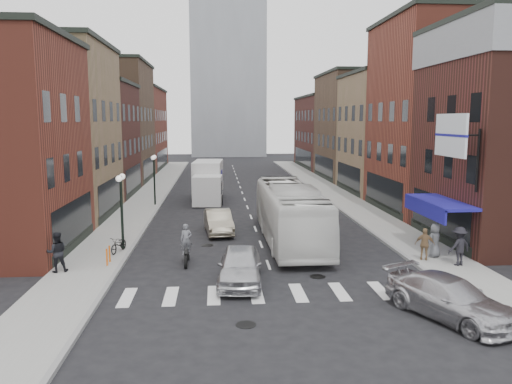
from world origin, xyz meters
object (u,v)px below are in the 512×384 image
(box_truck, at_px, (208,182))
(ped_right_b, at_px, (425,244))
(ped_left_solo, at_px, (57,252))
(ped_right_a, at_px, (459,246))
(curb_car, at_px, (449,298))
(transit_bus, at_px, (290,213))
(billboard_sign, at_px, (452,137))
(parked_bicycle, at_px, (119,244))
(streetlamp_far, at_px, (154,170))
(motorcycle_rider, at_px, (186,246))
(bike_rack, at_px, (108,255))
(sedan_left_far, at_px, (218,222))
(sedan_left_near, at_px, (240,266))
(streetlamp_near, at_px, (121,197))
(ped_right_c, at_px, (435,240))

(box_truck, bearing_deg, ped_right_b, -57.47)
(ped_left_solo, distance_m, ped_right_a, 18.43)
(curb_car, bearing_deg, transit_bus, 83.77)
(billboard_sign, bearing_deg, ped_left_solo, -178.97)
(transit_bus, height_order, parked_bicycle, transit_bus)
(streetlamp_far, distance_m, transit_bus, 15.56)
(motorcycle_rider, bearing_deg, box_truck, 81.67)
(bike_rack, distance_m, motorcycle_rider, 3.70)
(sedan_left_far, bearing_deg, transit_bus, -38.33)
(billboard_sign, bearing_deg, ped_right_b, 168.00)
(ped_left_solo, bearing_deg, sedan_left_near, 150.62)
(streetlamp_near, xyz_separation_m, parked_bicycle, (-0.10, -0.62, -2.35))
(streetlamp_far, xyz_separation_m, box_truck, (4.23, 2.45, -1.26))
(bike_rack, bearing_deg, motorcycle_rider, 1.23)
(bike_rack, xyz_separation_m, ped_right_b, (15.20, -0.59, 0.39))
(billboard_sign, relative_size, ped_right_b, 2.34)
(streetlamp_far, distance_m, sedan_left_far, 11.40)
(ped_right_c, bearing_deg, streetlamp_near, -43.00)
(ped_left_solo, relative_size, ped_right_b, 1.15)
(ped_right_b, bearing_deg, ped_left_solo, 21.42)
(bike_rack, distance_m, ped_left_solo, 2.35)
(motorcycle_rider, distance_m, ped_left_solo, 5.80)
(ped_left_solo, bearing_deg, motorcycle_rider, 174.88)
(streetlamp_near, distance_m, box_truck, 17.03)
(streetlamp_far, bearing_deg, parked_bicycle, -90.39)
(streetlamp_near, relative_size, ped_left_solo, 2.26)
(box_truck, bearing_deg, ped_left_solo, -103.68)
(curb_car, bearing_deg, parked_bicycle, 119.22)
(motorcycle_rider, bearing_deg, sedan_left_far, 70.57)
(sedan_left_near, relative_size, sedan_left_far, 1.05)
(streetlamp_near, bearing_deg, box_truck, 75.58)
(transit_bus, distance_m, curb_car, 12.09)
(streetlamp_far, xyz_separation_m, sedan_left_near, (5.91, -19.59, -2.14))
(sedan_left_far, xyz_separation_m, curb_car, (8.02, -13.96, 0.01))
(billboard_sign, relative_size, ped_right_a, 2.02)
(box_truck, xyz_separation_m, curb_car, (8.84, -26.39, -0.94))
(parked_bicycle, bearing_deg, ped_left_solo, -106.60)
(streetlamp_far, distance_m, ped_left_solo, 18.06)
(sedan_left_far, bearing_deg, parked_bicycle, -143.73)
(parked_bicycle, xyz_separation_m, ped_right_a, (16.33, -3.65, 0.51))
(transit_bus, bearing_deg, streetlamp_far, 125.76)
(transit_bus, xyz_separation_m, ped_right_c, (6.63, -4.23, -0.67))
(billboard_sign, distance_m, box_truck, 23.58)
(ped_left_solo, distance_m, ped_right_c, 17.95)
(billboard_sign, height_order, transit_bus, billboard_sign)
(motorcycle_rider, distance_m, sedan_left_far, 6.83)
(bike_rack, height_order, sedan_left_near, sedan_left_near)
(billboard_sign, height_order, curb_car, billboard_sign)
(motorcycle_rider, xyz_separation_m, ped_left_solo, (-5.67, -1.21, 0.13))
(streetlamp_far, distance_m, parked_bicycle, 14.81)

